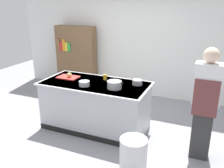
{
  "coord_description": "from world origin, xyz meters",
  "views": [
    {
      "loc": [
        1.94,
        -3.72,
        2.31
      ],
      "look_at": [
        0.25,
        0.2,
        0.85
      ],
      "focal_mm": 39.05,
      "sensor_mm": 36.0,
      "label": 1
    }
  ],
  "objects": [
    {
      "name": "onion",
      "position": [
        -0.58,
        0.06,
        0.97
      ],
      "size": [
        0.09,
        0.09,
        0.09
      ],
      "primitive_type": "sphere",
      "color": "tan",
      "rests_on": "cutting_board"
    },
    {
      "name": "juice_cup",
      "position": [
        0.09,
        0.25,
        0.95
      ],
      "size": [
        0.07,
        0.07,
        0.1
      ],
      "primitive_type": "cylinder",
      "color": "yellow",
      "rests_on": "counter_island"
    },
    {
      "name": "sauce_pan",
      "position": [
        0.73,
        0.21,
        0.95
      ],
      "size": [
        0.24,
        0.18,
        0.09
      ],
      "color": "#99999E",
      "rests_on": "counter_island"
    },
    {
      "name": "bookshelf",
      "position": [
        -1.49,
        1.8,
        0.85
      ],
      "size": [
        1.1,
        0.31,
        1.7
      ],
      "color": "brown",
      "rests_on": "ground_plane"
    },
    {
      "name": "ground_plane",
      "position": [
        0.0,
        0.0,
        0.0
      ],
      "size": [
        10.0,
        10.0,
        0.0
      ],
      "primitive_type": "plane",
      "color": "gray"
    },
    {
      "name": "cutting_board",
      "position": [
        -0.62,
        0.08,
        0.91
      ],
      "size": [
        0.4,
        0.28,
        0.02
      ],
      "primitive_type": "cube",
      "color": "red",
      "rests_on": "counter_island"
    },
    {
      "name": "person_chef",
      "position": [
        1.9,
        -0.19,
        0.91
      ],
      "size": [
        0.38,
        0.25,
        1.72
      ],
      "rotation": [
        0.0,
        0.0,
        1.45
      ],
      "color": "#313131",
      "rests_on": "ground_plane"
    },
    {
      "name": "mixing_bowl",
      "position": [
        -0.1,
        -0.22,
        0.94
      ],
      "size": [
        0.19,
        0.19,
        0.09
      ],
      "primitive_type": "cylinder",
      "color": "#B7BABF",
      "rests_on": "counter_island"
    },
    {
      "name": "stock_pot",
      "position": [
        0.44,
        -0.13,
        0.97
      ],
      "size": [
        0.31,
        0.25,
        0.13
      ],
      "color": "#B7BABF",
      "rests_on": "counter_island"
    },
    {
      "name": "counter_island",
      "position": [
        0.0,
        -0.0,
        0.47
      ],
      "size": [
        1.98,
        0.98,
        0.9
      ],
      "color": "#B7BABF",
      "rests_on": "ground_plane"
    },
    {
      "name": "trash_bin",
      "position": [
        1.07,
        -0.94,
        0.26
      ],
      "size": [
        0.39,
        0.39,
        0.52
      ],
      "primitive_type": "cylinder",
      "color": "silver",
      "rests_on": "ground_plane"
    },
    {
      "name": "back_wall",
      "position": [
        0.0,
        2.1,
        1.5
      ],
      "size": [
        6.4,
        0.12,
        3.0
      ],
      "primitive_type": "cube",
      "color": "white",
      "rests_on": "ground_plane"
    }
  ]
}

